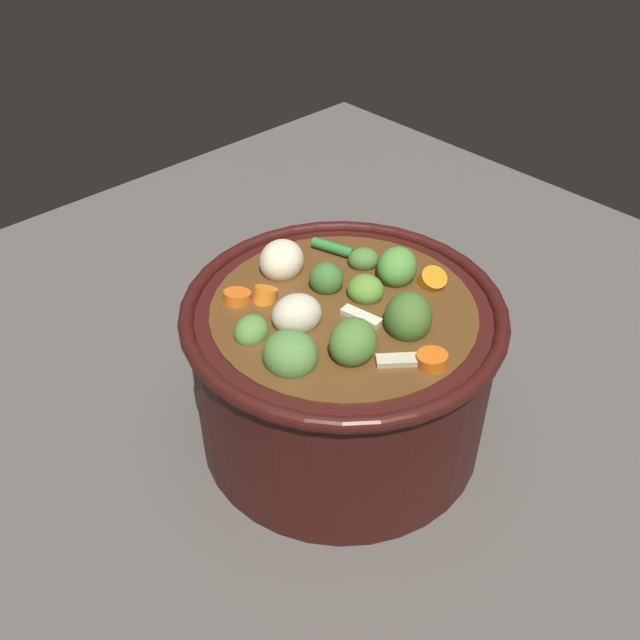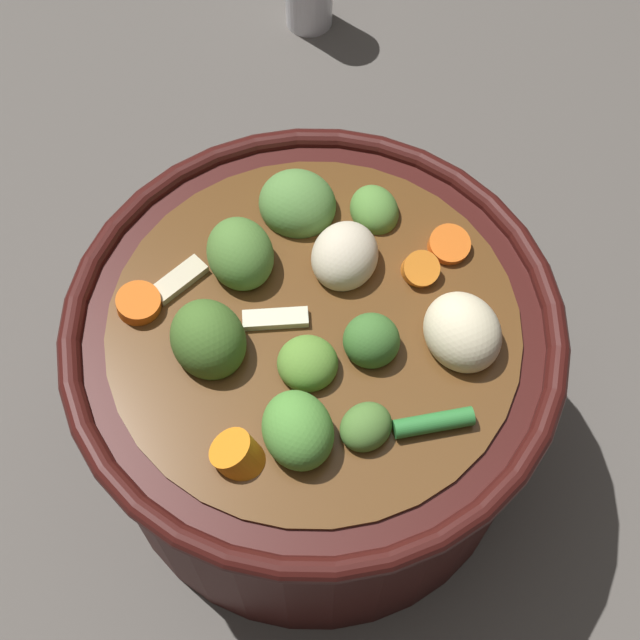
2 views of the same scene
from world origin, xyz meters
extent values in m
plane|color=#514C47|center=(0.00, 0.00, 0.00)|extent=(1.10, 1.10, 0.00)
cylinder|color=#38110F|center=(0.00, 0.00, 0.07)|extent=(0.25, 0.25, 0.14)
torus|color=#38110F|center=(0.00, 0.00, 0.14)|extent=(0.26, 0.26, 0.01)
cylinder|color=brown|center=(0.00, 0.00, 0.07)|extent=(0.21, 0.21, 0.13)
ellipsoid|color=#54963B|center=(-0.06, 0.00, 0.15)|extent=(0.05, 0.05, 0.03)
ellipsoid|color=#507E36|center=(0.03, 0.04, 0.15)|extent=(0.05, 0.05, 0.03)
ellipsoid|color=#568840|center=(0.07, 0.02, 0.14)|extent=(0.05, 0.05, 0.03)
ellipsoid|color=#5E9135|center=(-0.02, 0.00, 0.14)|extent=(0.03, 0.03, 0.02)
ellipsoid|color=#568A3A|center=(0.07, -0.02, 0.14)|extent=(0.04, 0.04, 0.02)
ellipsoid|color=#446C29|center=(-0.02, 0.05, 0.15)|extent=(0.06, 0.05, 0.04)
ellipsoid|color=#4E7A34|center=(-0.05, -0.03, 0.14)|extent=(0.03, 0.03, 0.02)
ellipsoid|color=#3E712F|center=(-0.01, -0.03, 0.15)|extent=(0.03, 0.03, 0.03)
cylinder|color=orange|center=(-0.08, 0.03, 0.14)|extent=(0.03, 0.03, 0.02)
cylinder|color=orange|center=(0.05, -0.07, 0.14)|extent=(0.03, 0.03, 0.01)
cylinder|color=orange|center=(0.04, -0.05, 0.14)|extent=(0.03, 0.03, 0.02)
cylinder|color=orange|center=(0.00, 0.09, 0.14)|extent=(0.03, 0.03, 0.01)
ellipsoid|color=beige|center=(0.00, -0.07, 0.15)|extent=(0.06, 0.05, 0.03)
ellipsoid|color=beige|center=(0.04, -0.01, 0.15)|extent=(0.05, 0.04, 0.03)
cylinder|color=#2F7D37|center=(-0.05, -0.06, 0.14)|extent=(0.02, 0.04, 0.01)
cube|color=beige|center=(0.02, 0.07, 0.14)|extent=(0.03, 0.03, 0.01)
cube|color=beige|center=(0.00, 0.02, 0.14)|extent=(0.02, 0.03, 0.01)
camera|label=1|loc=(0.32, 0.31, 0.48)|focal=39.67mm
camera|label=2|loc=(-0.22, -0.03, 0.54)|focal=50.87mm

